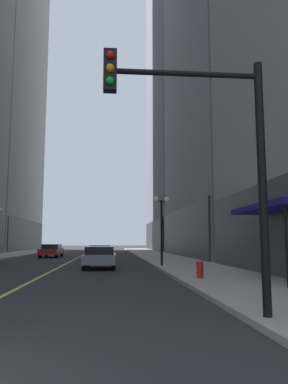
% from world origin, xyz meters
% --- Properties ---
extents(ground_plane, '(200.00, 200.00, 0.00)m').
position_xyz_m(ground_plane, '(0.00, 35.00, 0.00)').
color(ground_plane, '#2D2D30').
extents(sidewalk_right, '(4.50, 78.00, 0.15)m').
position_xyz_m(sidewalk_right, '(8.25, 35.00, 0.07)').
color(sidewalk_right, '#ADA8A0').
rests_on(sidewalk_right, ground).
extents(lane_centre_stripe, '(0.16, 70.00, 0.01)m').
position_xyz_m(lane_centre_stripe, '(0.00, 35.00, 0.00)').
color(lane_centre_stripe, '#E5D64C').
rests_on(lane_centre_stripe, ground).
extents(building_right_mid, '(12.75, 24.00, 45.65)m').
position_xyz_m(building_right_mid, '(16.77, 34.50, 22.74)').
color(building_right_mid, gray).
rests_on(building_right_mid, ground).
extents(building_right_far, '(14.61, 26.00, 92.59)m').
position_xyz_m(building_right_far, '(17.72, 60.00, 46.22)').
color(building_right_far, slate).
rests_on(building_right_far, ground).
extents(storefront_awning_right, '(1.60, 5.53, 3.12)m').
position_xyz_m(storefront_awning_right, '(9.69, 10.60, 2.99)').
color(storefront_awning_right, navy).
rests_on(storefront_awning_right, ground).
extents(car_grey, '(1.96, 4.05, 1.32)m').
position_xyz_m(car_grey, '(2.61, 19.04, 0.72)').
color(car_grey, slate).
rests_on(car_grey, ground).
extents(car_navy, '(1.88, 4.71, 1.32)m').
position_xyz_m(car_navy, '(2.45, 25.72, 0.72)').
color(car_navy, '#141E4C').
rests_on(car_navy, ground).
extents(car_red, '(1.98, 4.76, 1.32)m').
position_xyz_m(car_red, '(-2.81, 35.68, 0.72)').
color(car_red, '#B21919').
rests_on(car_red, ground).
extents(traffic_light_near_right, '(3.43, 0.35, 5.65)m').
position_xyz_m(traffic_light_near_right, '(5.35, 3.52, 3.74)').
color(traffic_light_near_right, black).
rests_on(traffic_light_near_right, ground).
extents(street_lamp_right_mid, '(1.06, 0.36, 4.43)m').
position_xyz_m(street_lamp_right_mid, '(6.40, 19.42, 3.26)').
color(street_lamp_right_mid, black).
rests_on(street_lamp_right_mid, ground).
extents(fire_hydrant_right, '(0.28, 0.28, 0.80)m').
position_xyz_m(fire_hydrant_right, '(6.90, 11.42, 0.40)').
color(fire_hydrant_right, red).
rests_on(fire_hydrant_right, ground).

